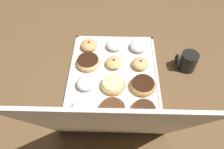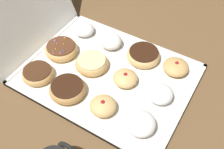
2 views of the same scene
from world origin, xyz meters
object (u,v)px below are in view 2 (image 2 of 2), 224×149
object	(u,v)px
donut_box	(108,75)
jelly_filled_donut_4	(125,79)
chocolate_frosted_donut_9	(38,73)
powdered_filled_donut_11	(84,29)
glazed_ring_donut_7	(92,62)
powdered_filled_donut_8	(111,41)
jelly_filled_donut_3	(103,106)
chocolate_frosted_donut_6	(67,89)
chocolate_frosted_donut_5	(143,55)
powdered_filled_donut_1	(161,93)
sprinkle_donut_10	(61,49)
powdered_filled_donut_0	(140,123)
jelly_filled_donut_2	(176,67)

from	to	relation	value
donut_box	jelly_filled_donut_4	distance (m)	0.07
chocolate_frosted_donut_9	powdered_filled_donut_11	bearing A→B (deg)	-0.67
glazed_ring_donut_7	powdered_filled_donut_8	world-z (taller)	powdered_filled_donut_8
donut_box	jelly_filled_donut_3	distance (m)	0.15
chocolate_frosted_donut_6	powdered_filled_donut_11	xyz separation A→B (m)	(0.27, 0.13, -0.00)
chocolate_frosted_donut_5	jelly_filled_donut_4	bearing A→B (deg)	178.69
powdered_filled_donut_1	jelly_filled_donut_3	size ratio (longest dim) A/B	1.00
jelly_filled_donut_4	powdered_filled_donut_8	distance (m)	0.19
sprinkle_donut_10	glazed_ring_donut_7	bearing A→B (deg)	-88.40
jelly_filled_donut_3	powdered_filled_donut_11	distance (m)	0.37
powdered_filled_donut_1	powdered_filled_donut_8	bearing A→B (deg)	64.73
jelly_filled_donut_3	chocolate_frosted_donut_9	bearing A→B (deg)	90.15
donut_box	powdered_filled_donut_0	bearing A→B (deg)	-124.05
jelly_filled_donut_4	chocolate_frosted_donut_6	xyz separation A→B (m)	(-0.13, 0.14, 0.00)
jelly_filled_donut_4	sprinkle_donut_10	xyz separation A→B (m)	(0.00, 0.27, 0.00)
jelly_filled_donut_2	chocolate_frosted_donut_5	world-z (taller)	jelly_filled_donut_2
jelly_filled_donut_2	jelly_filled_donut_3	world-z (taller)	jelly_filled_donut_3
jelly_filled_donut_3	sprinkle_donut_10	world-z (taller)	jelly_filled_donut_3
powdered_filled_donut_0	chocolate_frosted_donut_6	world-z (taller)	powdered_filled_donut_0
jelly_filled_donut_3	glazed_ring_donut_7	world-z (taller)	jelly_filled_donut_3
powdered_filled_donut_8	chocolate_frosted_donut_9	bearing A→B (deg)	153.16
powdered_filled_donut_1	jelly_filled_donut_2	world-z (taller)	same
powdered_filled_donut_0	jelly_filled_donut_4	size ratio (longest dim) A/B	1.11
jelly_filled_donut_4	powdered_filled_donut_8	xyz separation A→B (m)	(0.13, 0.13, 0.00)
chocolate_frosted_donut_9	sprinkle_donut_10	world-z (taller)	sprinkle_donut_10
jelly_filled_donut_3	chocolate_frosted_donut_5	bearing A→B (deg)	-1.49
powdered_filled_donut_8	chocolate_frosted_donut_9	xyz separation A→B (m)	(-0.26, 0.13, -0.01)
jelly_filled_donut_4	powdered_filled_donut_11	size ratio (longest dim) A/B	1.01
powdered_filled_donut_1	powdered_filled_donut_11	bearing A→B (deg)	71.48
chocolate_frosted_donut_6	glazed_ring_donut_7	size ratio (longest dim) A/B	1.02
jelly_filled_donut_2	jelly_filled_donut_3	distance (m)	0.30
chocolate_frosted_donut_6	chocolate_frosted_donut_5	bearing A→B (deg)	-27.82
donut_box	jelly_filled_donut_3	bearing A→B (deg)	-154.00
jelly_filled_donut_3	chocolate_frosted_donut_6	distance (m)	0.13
powdered_filled_donut_0	chocolate_frosted_donut_6	size ratio (longest dim) A/B	0.77
chocolate_frosted_donut_5	chocolate_frosted_donut_6	bearing A→B (deg)	152.18
powdered_filled_donut_0	chocolate_frosted_donut_5	world-z (taller)	powdered_filled_donut_0
powdered_filled_donut_1	sprinkle_donut_10	bearing A→B (deg)	90.66
jelly_filled_donut_3	sprinkle_donut_10	bearing A→B (deg)	63.55
donut_box	jelly_filled_donut_3	xyz separation A→B (m)	(-0.13, -0.06, 0.03)
sprinkle_donut_10	jelly_filled_donut_3	bearing A→B (deg)	-116.45
jelly_filled_donut_4	chocolate_frosted_donut_6	bearing A→B (deg)	133.99
chocolate_frosted_donut_6	sprinkle_donut_10	bearing A→B (deg)	44.19
jelly_filled_donut_4	powdered_filled_donut_0	bearing A→B (deg)	-135.43
powdered_filled_donut_0	powdered_filled_donut_1	world-z (taller)	powdered_filled_donut_0
jelly_filled_donut_4	jelly_filled_donut_3	bearing A→B (deg)	178.33
powdered_filled_donut_1	powdered_filled_donut_11	size ratio (longest dim) A/B	1.02
powdered_filled_donut_0	sprinkle_donut_10	distance (m)	0.41
powdered_filled_donut_8	chocolate_frosted_donut_6	bearing A→B (deg)	179.43
chocolate_frosted_donut_6	powdered_filled_donut_0	bearing A→B (deg)	-88.35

